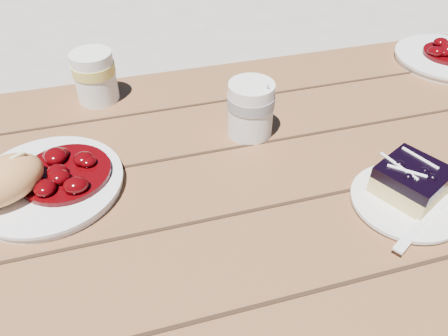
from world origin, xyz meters
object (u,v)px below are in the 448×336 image
object	(u,v)px
dessert_plate	(406,202)
blueberry_cake	(412,180)
coffee_cup	(251,109)
main_plate	(49,185)
second_cup	(95,77)
picnic_table	(224,242)
bread_roll	(3,181)
second_plate	(447,59)

from	to	relation	value
dessert_plate	blueberry_cake	bearing A→B (deg)	56.31
blueberry_cake	coffee_cup	bearing A→B (deg)	101.58
main_plate	second_cup	world-z (taller)	second_cup
picnic_table	second_cup	distance (m)	0.43
bread_roll	main_plate	bearing A→B (deg)	19.98
dessert_plate	second_plate	distance (m)	0.54
bread_roll	blueberry_cake	world-z (taller)	bread_roll
main_plate	blueberry_cake	distance (m)	0.58
main_plate	second_plate	bearing A→B (deg)	12.64
second_plate	second_cup	bearing A→B (deg)	176.09
second_plate	coffee_cup	bearing A→B (deg)	-165.08
bread_roll	second_plate	distance (m)	1.00
second_cup	picnic_table	bearing A→B (deg)	-60.21
second_cup	blueberry_cake	bearing A→B (deg)	-43.87
main_plate	bread_roll	bearing A→B (deg)	-160.02
bread_roll	second_plate	bearing A→B (deg)	13.07
bread_roll	second_cup	world-z (taller)	second_cup
blueberry_cake	second_plate	xyz separation A→B (m)	(0.36, 0.38, -0.03)
picnic_table	second_cup	world-z (taller)	second_cup
picnic_table	second_plate	distance (m)	0.71
dessert_plate	blueberry_cake	world-z (taller)	blueberry_cake
dessert_plate	picnic_table	bearing A→B (deg)	153.21
second_plate	picnic_table	bearing A→B (deg)	-157.34
main_plate	second_plate	xyz separation A→B (m)	(0.92, 0.21, 0.00)
picnic_table	dessert_plate	distance (m)	0.34
second_cup	main_plate	bearing A→B (deg)	-110.41
picnic_table	dessert_plate	world-z (taller)	dessert_plate
blueberry_cake	second_cup	size ratio (longest dim) A/B	1.19
bread_roll	second_plate	xyz separation A→B (m)	(0.97, 0.23, -0.04)
bread_roll	coffee_cup	distance (m)	0.43
blueberry_cake	main_plate	bearing A→B (deg)	135.48
main_plate	second_plate	distance (m)	0.94
main_plate	coffee_cup	size ratio (longest dim) A/B	2.25
blueberry_cake	coffee_cup	size ratio (longest dim) A/B	1.19
coffee_cup	main_plate	bearing A→B (deg)	-170.84
coffee_cup	dessert_plate	bearing A→B (deg)	-54.84
picnic_table	main_plate	distance (m)	0.33
bread_roll	coffee_cup	size ratio (longest dim) A/B	1.20
picnic_table	coffee_cup	xyz separation A→B (m)	(0.09, 0.12, 0.21)
coffee_cup	second_plate	world-z (taller)	coffee_cup
picnic_table	bread_roll	world-z (taller)	bread_roll
coffee_cup	blueberry_cake	bearing A→B (deg)	-51.63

